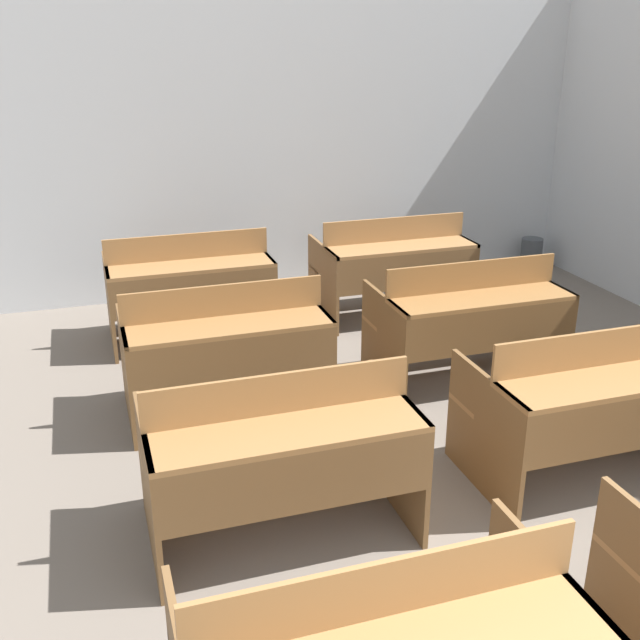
% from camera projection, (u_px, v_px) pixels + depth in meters
% --- Properties ---
extents(wall_back, '(6.38, 0.06, 3.11)m').
position_uv_depth(wall_back, '(273.00, 130.00, 7.10)').
color(wall_back, silver).
rests_on(wall_back, ground_plane).
extents(bench_second_left, '(1.33, 0.81, 0.91)m').
position_uv_depth(bench_second_left, '(280.00, 452.00, 3.72)').
color(bench_second_left, brown).
rests_on(bench_second_left, ground_plane).
extents(bench_second_right, '(1.33, 0.81, 0.91)m').
position_uv_depth(bench_second_right, '(592.00, 401.00, 4.23)').
color(bench_second_right, brown).
rests_on(bench_second_right, ground_plane).
extents(bench_third_left, '(1.33, 0.81, 0.91)m').
position_uv_depth(bench_third_left, '(225.00, 346.00, 4.97)').
color(bench_third_left, brown).
rests_on(bench_third_left, ground_plane).
extents(bench_third_right, '(1.33, 0.81, 0.91)m').
position_uv_depth(bench_third_right, '(469.00, 318.00, 5.46)').
color(bench_third_right, brown).
rests_on(bench_third_right, ground_plane).
extents(bench_back_left, '(1.33, 0.81, 0.91)m').
position_uv_depth(bench_back_left, '(190.00, 285.00, 6.18)').
color(bench_back_left, brown).
rests_on(bench_back_left, ground_plane).
extents(bench_back_right, '(1.33, 0.81, 0.91)m').
position_uv_depth(bench_back_right, '(393.00, 265.00, 6.71)').
color(bench_back_right, brown).
rests_on(bench_back_right, ground_plane).
extents(wastepaper_bin, '(0.23, 0.23, 0.34)m').
position_uv_depth(wastepaper_bin, '(531.00, 254.00, 8.15)').
color(wastepaper_bin, '#474C51').
rests_on(wastepaper_bin, ground_plane).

